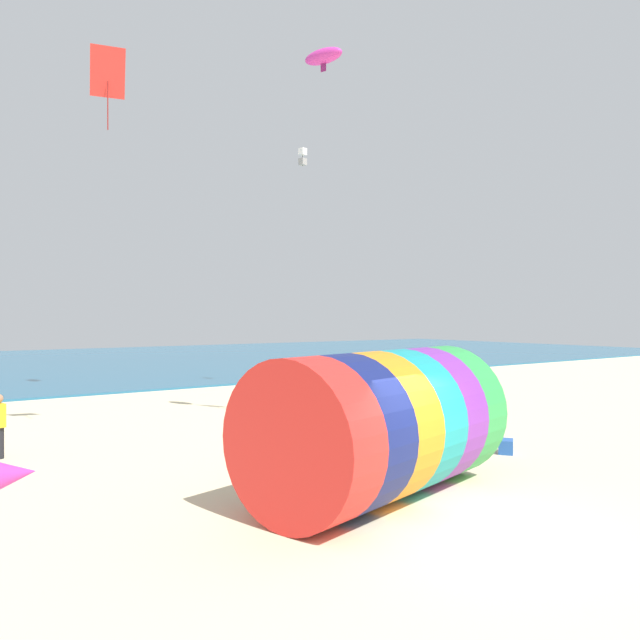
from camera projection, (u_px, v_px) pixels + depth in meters
The scene contains 10 objects.
ground_plane at pixel (465, 531), 10.32m from camera, with size 120.00×120.00×0.00m, color beige.
sea at pixel (12, 366), 44.10m from camera, with size 120.00×40.00×0.10m, color #236084.
giant_inflatable_tube at pixel (380, 424), 12.23m from camera, with size 6.13×4.21×2.88m.
kite_handler at pixel (462, 420), 15.95m from camera, with size 0.31×0.41×1.75m.
kite_white_box at pixel (303, 157), 28.36m from camera, with size 0.34×0.34×0.82m.
kite_red_diamond at pixel (108, 73), 16.53m from camera, with size 0.98×0.68×2.14m.
kite_magenta_parafoil at pixel (323, 56), 18.75m from camera, with size 1.01×1.46×0.75m.
bystander_mid_beach at pixel (376, 391), 21.71m from camera, with size 0.39×0.42×1.80m.
beach_flag at pixel (0, 491), 4.51m from camera, with size 0.47×0.36×2.59m.
cooler_box at pixel (506, 446), 16.16m from camera, with size 0.52×0.36×0.36m, color #2659B2.
Camera 1 is at (-7.95, -6.97, 3.57)m, focal length 35.00 mm.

